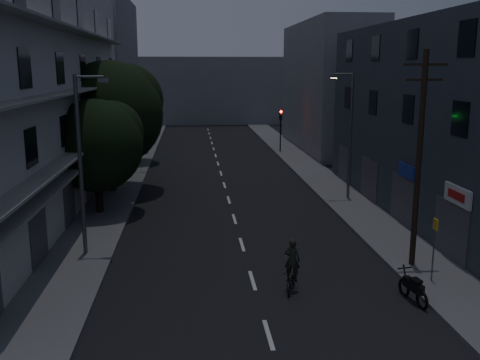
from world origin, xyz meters
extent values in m
plane|color=black|center=(0.00, 25.00, 0.00)|extent=(160.00, 160.00, 0.00)
cube|color=#565659|center=(-7.50, 25.00, 0.07)|extent=(3.00, 90.00, 0.15)
cube|color=#565659|center=(7.50, 25.00, 0.07)|extent=(3.00, 90.00, 0.15)
cube|color=beige|center=(0.00, 2.00, 0.01)|extent=(0.15, 2.00, 0.01)
cube|color=beige|center=(0.00, 6.50, 0.01)|extent=(0.15, 2.00, 0.01)
cube|color=beige|center=(0.00, 11.00, 0.01)|extent=(0.15, 2.00, 0.01)
cube|color=beige|center=(0.00, 15.50, 0.01)|extent=(0.15, 2.00, 0.01)
cube|color=beige|center=(0.00, 20.00, 0.01)|extent=(0.15, 2.00, 0.01)
cube|color=beige|center=(0.00, 24.50, 0.01)|extent=(0.15, 2.00, 0.01)
cube|color=beige|center=(0.00, 29.00, 0.01)|extent=(0.15, 2.00, 0.01)
cube|color=beige|center=(0.00, 33.50, 0.01)|extent=(0.15, 2.00, 0.01)
cube|color=beige|center=(0.00, 38.00, 0.01)|extent=(0.15, 2.00, 0.01)
cube|color=beige|center=(0.00, 42.50, 0.01)|extent=(0.15, 2.00, 0.01)
cube|color=beige|center=(0.00, 47.00, 0.01)|extent=(0.15, 2.00, 0.01)
cube|color=beige|center=(0.00, 51.50, 0.01)|extent=(0.15, 2.00, 0.01)
cube|color=beige|center=(0.00, 56.00, 0.01)|extent=(0.15, 2.00, 0.01)
cube|color=beige|center=(0.00, 60.50, 0.01)|extent=(0.15, 2.00, 0.01)
cube|color=#B8B8B2|center=(-12.00, 18.00, 7.00)|extent=(6.00, 36.00, 14.00)
cube|color=black|center=(-8.98, 9.00, 2.00)|extent=(0.06, 1.60, 1.60)
cube|color=black|center=(-8.98, 15.00, 2.00)|extent=(0.06, 1.60, 1.60)
cube|color=black|center=(-8.98, 21.00, 2.00)|extent=(0.06, 1.60, 1.60)
cube|color=black|center=(-8.98, 27.00, 2.00)|extent=(0.06, 1.60, 1.60)
cube|color=black|center=(-8.98, 33.00, 2.00)|extent=(0.06, 1.60, 1.60)
cube|color=black|center=(-8.98, 9.00, 5.20)|extent=(0.06, 1.60, 1.60)
cube|color=black|center=(-8.98, 15.00, 5.20)|extent=(0.06, 1.60, 1.60)
cube|color=black|center=(-8.98, 21.00, 5.20)|extent=(0.06, 1.60, 1.60)
cube|color=black|center=(-8.98, 27.00, 5.20)|extent=(0.06, 1.60, 1.60)
cube|color=black|center=(-8.98, 33.00, 5.20)|extent=(0.06, 1.60, 1.60)
cube|color=black|center=(-8.98, 9.00, 8.40)|extent=(0.06, 1.60, 1.60)
cube|color=black|center=(-8.98, 15.00, 8.40)|extent=(0.06, 1.60, 1.60)
cube|color=black|center=(-8.98, 21.00, 8.40)|extent=(0.06, 1.60, 1.60)
cube|color=black|center=(-8.98, 27.00, 8.40)|extent=(0.06, 1.60, 1.60)
cube|color=black|center=(-8.98, 33.00, 8.40)|extent=(0.06, 1.60, 1.60)
cube|color=black|center=(-8.98, 15.00, 11.60)|extent=(0.06, 1.60, 1.60)
cube|color=black|center=(-8.98, 21.00, 11.60)|extent=(0.06, 1.60, 1.60)
cube|color=black|center=(-8.98, 27.00, 11.60)|extent=(0.06, 1.60, 1.60)
cube|color=black|center=(-8.98, 33.00, 11.60)|extent=(0.06, 1.60, 1.60)
cube|color=gray|center=(-8.50, 18.00, 4.00)|extent=(1.00, 32.40, 0.12)
cube|color=gray|center=(-8.50, 18.00, 7.20)|extent=(1.00, 32.40, 0.12)
cube|color=gray|center=(-8.50, 18.00, 10.40)|extent=(1.00, 32.40, 0.12)
cube|color=gray|center=(-8.60, 18.00, 3.10)|extent=(0.80, 32.40, 0.12)
cube|color=#424247|center=(-8.97, 9.00, 1.40)|extent=(0.06, 2.40, 2.40)
cube|color=#424247|center=(-8.97, 15.00, 1.40)|extent=(0.06, 2.40, 2.40)
cube|color=#424247|center=(-8.97, 21.00, 1.40)|extent=(0.06, 2.40, 2.40)
cube|color=#424247|center=(-8.97, 27.00, 1.40)|extent=(0.06, 2.40, 2.40)
cube|color=#424247|center=(-8.97, 33.00, 1.40)|extent=(0.06, 2.40, 2.40)
cube|color=#2D333E|center=(12.00, 14.00, 5.50)|extent=(6.00, 28.00, 11.00)
cube|color=black|center=(8.98, 8.00, 6.30)|extent=(0.06, 1.40, 1.50)
cube|color=black|center=(8.98, 13.50, 6.30)|extent=(0.06, 1.40, 1.50)
cube|color=black|center=(8.98, 19.00, 6.30)|extent=(0.06, 1.40, 1.50)
cube|color=black|center=(8.98, 24.50, 6.30)|extent=(0.06, 1.40, 1.50)
cube|color=black|center=(8.98, 8.00, 9.60)|extent=(0.06, 1.40, 1.50)
cube|color=black|center=(8.98, 13.50, 9.60)|extent=(0.06, 1.40, 1.50)
cube|color=black|center=(8.98, 19.00, 9.60)|extent=(0.06, 1.40, 1.50)
cube|color=black|center=(8.98, 24.50, 9.60)|extent=(0.06, 1.40, 1.50)
cube|color=#424247|center=(8.97, 8.00, 1.40)|extent=(0.06, 3.00, 2.60)
cube|color=#424247|center=(8.97, 13.50, 1.40)|extent=(0.06, 3.00, 2.60)
cube|color=#424247|center=(8.97, 19.00, 1.40)|extent=(0.06, 3.00, 2.60)
cube|color=#424247|center=(8.97, 24.50, 1.40)|extent=(0.06, 3.00, 2.60)
cube|color=silver|center=(8.90, 7.50, 3.10)|extent=(0.12, 2.20, 0.80)
cube|color=#B21414|center=(8.82, 7.50, 3.10)|extent=(0.02, 1.40, 0.36)
cube|color=navy|center=(8.90, 13.00, 3.10)|extent=(0.12, 2.00, 0.70)
cube|color=slate|center=(-12.00, 48.00, 8.00)|extent=(6.00, 20.00, 16.00)
cube|color=slate|center=(12.00, 42.00, 6.50)|extent=(6.00, 20.00, 13.00)
cube|color=slate|center=(0.00, 70.00, 5.00)|extent=(24.00, 8.00, 10.00)
cylinder|color=black|center=(-7.78, 17.27, 1.93)|extent=(0.44, 0.44, 3.55)
sphere|color=black|center=(-7.78, 17.27, 4.06)|extent=(5.33, 5.33, 5.33)
sphere|color=black|center=(-6.98, 17.93, 4.72)|extent=(3.73, 3.73, 3.73)
sphere|color=black|center=(-8.45, 16.73, 4.46)|extent=(3.46, 3.46, 3.46)
cylinder|color=black|center=(-7.78, 22.89, 2.52)|extent=(0.44, 0.44, 4.74)
sphere|color=black|center=(-7.78, 22.89, 5.36)|extent=(7.14, 7.14, 7.14)
sphere|color=black|center=(-6.71, 23.78, 6.25)|extent=(4.99, 4.99, 4.99)
sphere|color=black|center=(-8.67, 22.17, 5.90)|extent=(4.64, 4.64, 4.64)
cylinder|color=black|center=(-7.78, 34.11, 1.91)|extent=(0.44, 0.44, 3.51)
sphere|color=black|center=(-7.78, 34.11, 4.01)|extent=(5.25, 5.25, 5.25)
sphere|color=black|center=(-6.99, 34.76, 4.67)|extent=(3.67, 3.67, 3.67)
sphere|color=black|center=(-8.44, 33.58, 4.41)|extent=(3.41, 3.41, 3.41)
cylinder|color=black|center=(6.60, 39.27, 1.75)|extent=(0.12, 0.12, 3.20)
cube|color=black|center=(6.60, 39.27, 3.80)|extent=(0.28, 0.22, 0.90)
sphere|color=#FF0C05|center=(6.60, 39.12, 4.13)|extent=(0.22, 0.22, 0.22)
sphere|color=#3F330C|center=(6.60, 39.12, 3.83)|extent=(0.22, 0.22, 0.22)
sphere|color=black|center=(6.60, 39.12, 3.53)|extent=(0.22, 0.22, 0.22)
cylinder|color=black|center=(-6.72, 39.27, 1.75)|extent=(0.12, 0.12, 3.20)
cube|color=black|center=(-6.72, 39.27, 3.80)|extent=(0.28, 0.22, 0.90)
sphere|color=black|center=(-6.72, 39.12, 4.13)|extent=(0.22, 0.22, 0.22)
sphere|color=#3F330C|center=(-6.72, 39.12, 3.83)|extent=(0.22, 0.22, 0.22)
sphere|color=#0CFF26|center=(-6.72, 39.12, 3.53)|extent=(0.22, 0.22, 0.22)
cylinder|color=#54565B|center=(-7.26, 10.09, 4.15)|extent=(0.18, 0.18, 8.00)
cylinder|color=#54565B|center=(-6.66, 10.09, 8.05)|extent=(1.20, 0.10, 0.10)
cube|color=#54565B|center=(-6.06, 10.09, 7.90)|extent=(0.45, 0.25, 0.18)
cube|color=#4C4C4C|center=(-6.06, 10.09, 7.80)|extent=(0.35, 0.18, 0.04)
cylinder|color=#55595D|center=(7.74, 19.39, 4.15)|extent=(0.18, 0.18, 8.00)
cylinder|color=#55595D|center=(7.14, 19.39, 8.05)|extent=(1.20, 0.10, 0.10)
cube|color=#55595D|center=(6.54, 19.39, 7.90)|extent=(0.45, 0.25, 0.18)
cube|color=#FFD88C|center=(6.54, 19.39, 7.80)|extent=(0.35, 0.18, 0.04)
cylinder|color=#525559|center=(-7.35, 30.01, 4.15)|extent=(0.18, 0.18, 8.00)
cylinder|color=#525559|center=(-6.75, 30.01, 8.05)|extent=(1.20, 0.10, 0.10)
cube|color=#525559|center=(-6.15, 30.01, 7.90)|extent=(0.45, 0.25, 0.18)
cube|color=#4C4C4C|center=(-6.15, 30.01, 7.80)|extent=(0.35, 0.18, 0.04)
cylinder|color=black|center=(6.99, 7.33, 4.65)|extent=(0.24, 0.24, 9.00)
cube|color=black|center=(6.99, 7.33, 8.55)|extent=(1.80, 0.10, 0.10)
cube|color=black|center=(6.99, 7.33, 7.95)|extent=(1.50, 0.10, 0.10)
cylinder|color=#595B60|center=(7.05, 5.53, 1.40)|extent=(0.06, 0.06, 2.50)
cube|color=yellow|center=(7.05, 5.53, 2.45)|extent=(0.05, 0.35, 0.45)
torus|color=black|center=(5.72, 3.40, 0.30)|extent=(0.21, 0.72, 0.71)
torus|color=black|center=(5.54, 4.59, 0.30)|extent=(0.21, 0.72, 0.71)
cube|color=black|center=(5.63, 4.00, 0.62)|extent=(0.41, 1.13, 0.35)
cube|color=black|center=(5.65, 3.85, 0.88)|extent=(0.37, 0.49, 0.10)
cylinder|color=black|center=(5.55, 4.54, 0.75)|extent=(0.13, 0.44, 0.84)
cube|color=black|center=(5.53, 4.64, 1.05)|extent=(0.55, 0.12, 0.04)
imported|color=black|center=(1.39, 5.36, 0.43)|extent=(1.09, 1.74, 0.86)
imported|color=black|center=(1.39, 5.36, 1.26)|extent=(0.70, 0.58, 1.65)
camera|label=1|loc=(-2.37, -13.65, 8.42)|focal=40.00mm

